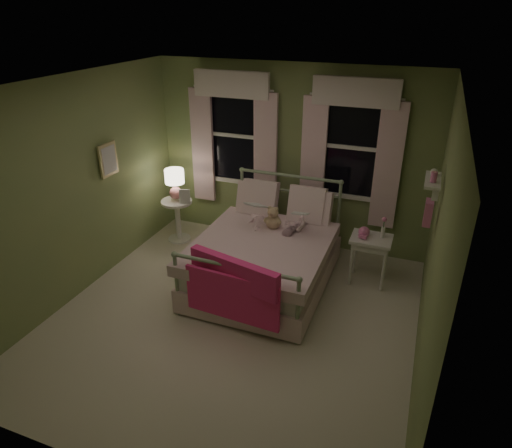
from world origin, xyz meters
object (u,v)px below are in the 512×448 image
at_px(child_right, 298,209).
at_px(nightstand_left, 178,215).
at_px(child_left, 257,202).
at_px(table_lamp, 175,181).
at_px(nightstand_right, 371,245).
at_px(teddy_bear, 273,219).
at_px(bed, 266,256).

distance_m(child_right, nightstand_left, 2.00).
relative_size(child_left, nightstand_left, 1.08).
relative_size(table_lamp, nightstand_right, 0.71).
relative_size(child_left, nightstand_right, 1.10).
distance_m(teddy_bear, nightstand_right, 1.27).
bearing_deg(nightstand_left, child_right, -6.63).
distance_m(bed, child_right, 0.73).
bearing_deg(table_lamp, nightstand_left, 0.00).
bearing_deg(nightstand_right, table_lamp, 176.70).
relative_size(child_right, table_lamp, 1.50).
bearing_deg(bed, child_right, 56.40).
bearing_deg(child_left, nightstand_left, -27.74).
bearing_deg(nightstand_left, bed, -21.42).
height_order(child_right, table_lamp, child_right).
distance_m(child_left, nightstand_left, 1.47).
distance_m(teddy_bear, nightstand_left, 1.73).
bearing_deg(nightstand_left, nightstand_right, -3.30).
bearing_deg(child_left, nightstand_right, 163.76).
relative_size(child_left, table_lamp, 1.55).
bearing_deg(teddy_bear, bed, -90.00).
height_order(table_lamp, nightstand_right, table_lamp).
xyz_separation_m(nightstand_left, table_lamp, (0.00, 0.00, 0.54)).
bearing_deg(child_right, teddy_bear, 42.47).
bearing_deg(bed, nightstand_right, 21.34).
distance_m(bed, child_left, 0.74).
distance_m(child_right, nightstand_right, 1.01).
distance_m(child_left, teddy_bear, 0.35).
bearing_deg(bed, teddy_bear, 90.00).
xyz_separation_m(bed, teddy_bear, (0.00, 0.26, 0.41)).
xyz_separation_m(child_left, nightstand_right, (1.51, 0.06, -0.37)).
distance_m(bed, table_lamp, 1.86).
relative_size(bed, teddy_bear, 6.38).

